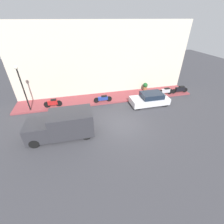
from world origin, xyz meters
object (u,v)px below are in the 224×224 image
(delivery_van, at_px, (62,125))
(motorcycle_black, at_px, (180,89))
(parked_car, at_px, (150,99))
(motorcycle_blue, at_px, (103,99))
(scooter_silver, at_px, (165,91))
(streetlamp, at_px, (21,83))
(motorcycle_red, at_px, (53,103))
(potted_plant, at_px, (145,86))

(delivery_van, relative_size, motorcycle_black, 2.31)
(parked_car, height_order, motorcycle_blue, parked_car)
(parked_car, xyz_separation_m, scooter_silver, (1.52, -2.74, -0.04))
(delivery_van, height_order, streetlamp, streetlamp)
(motorcycle_black, bearing_deg, motorcycle_blue, 90.54)
(motorcycle_blue, relative_size, motorcycle_red, 1.11)
(motorcycle_black, bearing_deg, parked_car, 108.07)
(parked_car, bearing_deg, motorcycle_red, 80.79)
(delivery_van, height_order, motorcycle_red, delivery_van)
(delivery_van, relative_size, motorcycle_blue, 2.49)
(motorcycle_red, bearing_deg, parked_car, -99.21)
(delivery_van, distance_m, motorcycle_red, 4.78)
(parked_car, height_order, scooter_silver, parked_car)
(parked_car, distance_m, delivery_van, 9.36)
(motorcycle_black, xyz_separation_m, motorcycle_blue, (-0.09, 9.51, -0.05))
(parked_car, bearing_deg, motorcycle_blue, 73.29)
(parked_car, bearing_deg, potted_plant, -15.91)
(streetlamp, height_order, potted_plant, streetlamp)
(parked_car, xyz_separation_m, motorcycle_red, (1.62, 9.98, -0.03))
(motorcycle_blue, distance_m, motorcycle_red, 5.18)
(motorcycle_black, relative_size, streetlamp, 0.49)
(delivery_van, bearing_deg, streetlamp, 36.58)
(streetlamp, relative_size, potted_plant, 4.58)
(motorcycle_red, bearing_deg, streetlamp, 93.50)
(motorcycle_blue, bearing_deg, delivery_van, 137.70)
(motorcycle_blue, bearing_deg, parked_car, -106.71)
(delivery_van, relative_size, potted_plant, 5.14)
(parked_car, distance_m, motorcycle_black, 4.94)
(potted_plant, bearing_deg, delivery_van, 122.69)
(parked_car, bearing_deg, scooter_silver, -61.00)
(scooter_silver, xyz_separation_m, motorcycle_black, (0.01, -1.96, 0.01))
(delivery_van, bearing_deg, scooter_silver, -68.68)
(motorcycle_black, bearing_deg, potted_plant, 65.17)
(motorcycle_blue, height_order, potted_plant, potted_plant)
(parked_car, distance_m, scooter_silver, 3.13)
(scooter_silver, relative_size, potted_plant, 2.08)
(motorcycle_red, height_order, streetlamp, streetlamp)
(parked_car, distance_m, potted_plant, 3.41)
(motorcycle_red, relative_size, streetlamp, 0.41)
(motorcycle_blue, xyz_separation_m, potted_plant, (1.83, -5.74, 0.10))
(motorcycle_black, xyz_separation_m, motorcycle_red, (0.09, 14.68, -0.00))
(parked_car, xyz_separation_m, potted_plant, (3.28, -0.93, 0.02))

